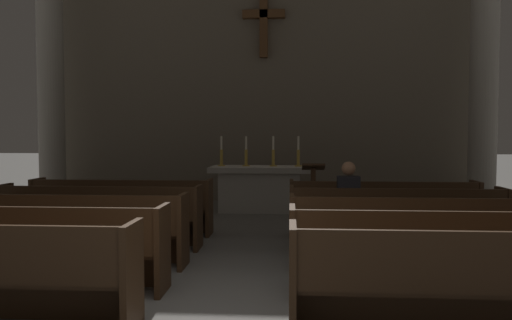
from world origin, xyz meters
name	(u,v)px	position (x,y,z in m)	size (l,w,h in m)	color
pew_left_row_2	(27,247)	(-2.20, 0.99, 0.48)	(3.07, 0.50, 0.95)	#422B19
pew_left_row_3	(69,229)	(-2.20, 2.02, 0.48)	(3.07, 0.50, 0.95)	#422B19
pew_left_row_4	(99,216)	(-2.20, 3.05, 0.48)	(3.07, 0.50, 0.95)	#422B19
pew_left_row_5	(122,206)	(-2.20, 4.08, 0.48)	(3.07, 0.50, 0.95)	#422B19
pew_right_row_1	(475,284)	(2.20, -0.04, 0.48)	(3.07, 0.50, 0.95)	#422B19
pew_right_row_2	(438,254)	(2.20, 0.99, 0.48)	(3.07, 0.50, 0.95)	#422B19
pew_right_row_3	(414,234)	(2.20, 2.02, 0.48)	(3.07, 0.50, 0.95)	#422B19
pew_right_row_4	(396,220)	(2.20, 3.05, 0.48)	(3.07, 0.50, 0.95)	#422B19
pew_right_row_5	(383,209)	(2.20, 4.08, 0.48)	(3.07, 0.50, 0.95)	#422B19
column_left_third	(51,66)	(-4.93, 7.16, 3.32)	(0.90, 0.90, 6.80)	#ADA89E
column_right_third	(484,62)	(4.93, 7.16, 3.32)	(0.90, 0.90, 6.80)	#ADA89E
altar	(260,188)	(0.00, 6.73, 0.53)	(2.20, 0.90, 1.01)	#A8A399
candlestick_outer_left	(221,156)	(-0.85, 6.73, 1.22)	(0.16, 0.16, 0.66)	#B79338
candlestick_inner_left	(246,157)	(-0.30, 6.73, 1.22)	(0.16, 0.16, 0.66)	#B79338
candlestick_inner_right	(273,157)	(0.30, 6.73, 1.22)	(0.16, 0.16, 0.66)	#B79338
candlestick_outer_right	(298,157)	(0.85, 6.73, 1.22)	(0.16, 0.16, 0.66)	#B79338
apse_with_cross	(264,42)	(0.00, 8.59, 4.06)	(10.83, 0.45, 8.12)	#706656
lectern	(313,194)	(1.12, 5.53, 0.55)	(0.44, 0.36, 1.15)	#422B19
lone_worshipper	(348,204)	(1.51, 3.09, 0.69)	(0.32, 0.43, 1.32)	#26262B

